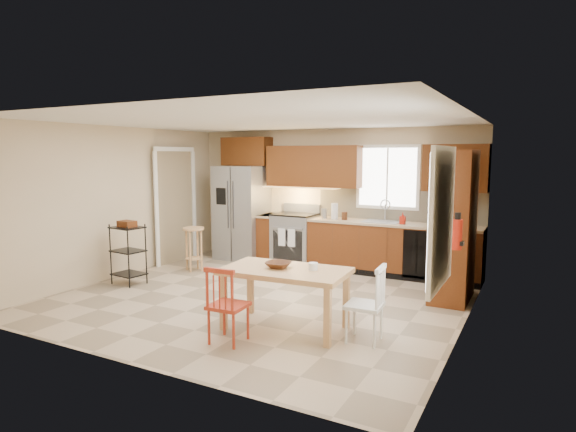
% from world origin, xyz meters
% --- Properties ---
extents(floor, '(5.50, 5.50, 0.00)m').
position_xyz_m(floor, '(0.00, 0.00, 0.00)').
color(floor, tan).
rests_on(floor, ground).
extents(ceiling, '(5.50, 5.00, 0.02)m').
position_xyz_m(ceiling, '(0.00, 0.00, 2.50)').
color(ceiling, silver).
rests_on(ceiling, ground).
extents(wall_back, '(5.50, 0.02, 2.50)m').
position_xyz_m(wall_back, '(0.00, 2.50, 1.25)').
color(wall_back, '#CCB793').
rests_on(wall_back, ground).
extents(wall_front, '(5.50, 0.02, 2.50)m').
position_xyz_m(wall_front, '(0.00, -2.50, 1.25)').
color(wall_front, '#CCB793').
rests_on(wall_front, ground).
extents(wall_left, '(0.02, 5.00, 2.50)m').
position_xyz_m(wall_left, '(-2.75, 0.00, 1.25)').
color(wall_left, '#CCB793').
rests_on(wall_left, ground).
extents(wall_right, '(0.02, 5.00, 2.50)m').
position_xyz_m(wall_right, '(2.75, 0.00, 1.25)').
color(wall_right, '#CCB793').
rests_on(wall_right, ground).
extents(refrigerator, '(0.92, 0.75, 1.82)m').
position_xyz_m(refrigerator, '(-1.70, 2.12, 0.91)').
color(refrigerator, gray).
rests_on(refrigerator, floor).
extents(range_stove, '(0.76, 0.63, 0.92)m').
position_xyz_m(range_stove, '(-0.55, 2.19, 0.46)').
color(range_stove, gray).
rests_on(range_stove, floor).
extents(base_cabinet_narrow, '(0.30, 0.60, 0.90)m').
position_xyz_m(base_cabinet_narrow, '(-1.10, 2.20, 0.45)').
color(base_cabinet_narrow, '#592910').
rests_on(base_cabinet_narrow, floor).
extents(base_cabinet_run, '(2.92, 0.60, 0.90)m').
position_xyz_m(base_cabinet_run, '(1.29, 2.20, 0.45)').
color(base_cabinet_run, '#592910').
rests_on(base_cabinet_run, floor).
extents(dishwasher, '(0.60, 0.02, 0.78)m').
position_xyz_m(dishwasher, '(1.85, 1.91, 0.45)').
color(dishwasher, black).
rests_on(dishwasher, floor).
extents(backsplash, '(2.92, 0.03, 0.55)m').
position_xyz_m(backsplash, '(1.29, 2.48, 1.18)').
color(backsplash, '#C5B894').
rests_on(backsplash, wall_back).
extents(upper_over_fridge, '(1.00, 0.35, 0.55)m').
position_xyz_m(upper_over_fridge, '(-1.70, 2.33, 2.10)').
color(upper_over_fridge, '#53250D').
rests_on(upper_over_fridge, wall_back).
extents(upper_left_block, '(1.80, 0.35, 0.75)m').
position_xyz_m(upper_left_block, '(-0.25, 2.33, 1.83)').
color(upper_left_block, '#53250D').
rests_on(upper_left_block, wall_back).
extents(upper_right_block, '(1.00, 0.35, 0.75)m').
position_xyz_m(upper_right_block, '(2.25, 2.33, 1.83)').
color(upper_right_block, '#53250D').
rests_on(upper_right_block, wall_back).
extents(window_back, '(1.12, 0.04, 1.12)m').
position_xyz_m(window_back, '(1.10, 2.48, 1.65)').
color(window_back, white).
rests_on(window_back, wall_back).
extents(sink, '(0.62, 0.46, 0.16)m').
position_xyz_m(sink, '(1.10, 2.20, 0.86)').
color(sink, gray).
rests_on(sink, base_cabinet_run).
extents(undercab_glow, '(1.60, 0.30, 0.01)m').
position_xyz_m(undercab_glow, '(-0.55, 2.30, 1.43)').
color(undercab_glow, '#FFBF66').
rests_on(undercab_glow, wall_back).
extents(soap_bottle, '(0.09, 0.09, 0.19)m').
position_xyz_m(soap_bottle, '(1.48, 2.10, 1.00)').
color(soap_bottle, '#AF1B0C').
rests_on(soap_bottle, base_cabinet_run).
extents(paper_towel, '(0.12, 0.12, 0.28)m').
position_xyz_m(paper_towel, '(0.25, 2.15, 1.04)').
color(paper_towel, silver).
rests_on(paper_towel, base_cabinet_run).
extents(canister_steel, '(0.11, 0.11, 0.18)m').
position_xyz_m(canister_steel, '(0.05, 2.15, 0.99)').
color(canister_steel, gray).
rests_on(canister_steel, base_cabinet_run).
extents(canister_wood, '(0.10, 0.10, 0.14)m').
position_xyz_m(canister_wood, '(0.45, 2.12, 0.97)').
color(canister_wood, '#4F2B15').
rests_on(canister_wood, base_cabinet_run).
extents(pantry, '(0.50, 0.95, 2.10)m').
position_xyz_m(pantry, '(2.43, 1.20, 1.05)').
color(pantry, '#592910').
rests_on(pantry, floor).
extents(fire_extinguisher, '(0.12, 0.12, 0.36)m').
position_xyz_m(fire_extinguisher, '(2.63, 0.15, 1.10)').
color(fire_extinguisher, '#AF1B0C').
rests_on(fire_extinguisher, wall_right).
extents(window_right, '(0.04, 1.02, 1.32)m').
position_xyz_m(window_right, '(2.68, -1.15, 1.45)').
color(window_right, white).
rests_on(window_right, wall_right).
extents(doorway, '(0.04, 0.95, 2.10)m').
position_xyz_m(doorway, '(-2.67, 1.30, 1.05)').
color(doorway, '#8C7A59').
rests_on(doorway, wall_left).
extents(dining_table, '(1.49, 0.90, 0.70)m').
position_xyz_m(dining_table, '(0.90, -0.91, 0.35)').
color(dining_table, tan).
rests_on(dining_table, floor).
extents(chair_red, '(0.42, 0.42, 0.85)m').
position_xyz_m(chair_red, '(0.55, -1.56, 0.42)').
color(chair_red, '#9F2C18').
rests_on(chair_red, floor).
extents(chair_white, '(0.42, 0.42, 0.85)m').
position_xyz_m(chair_white, '(1.85, -0.86, 0.42)').
color(chair_white, silver).
rests_on(chair_white, floor).
extents(table_bowl, '(0.31, 0.31, 0.07)m').
position_xyz_m(table_bowl, '(0.81, -0.91, 0.71)').
color(table_bowl, '#4F2B15').
rests_on(table_bowl, dining_table).
extents(table_jar, '(0.10, 0.10, 0.11)m').
position_xyz_m(table_jar, '(1.22, -0.82, 0.74)').
color(table_jar, silver).
rests_on(table_jar, dining_table).
extents(bar_stool, '(0.47, 0.47, 0.77)m').
position_xyz_m(bar_stool, '(-1.88, 0.86, 0.38)').
color(bar_stool, tan).
rests_on(bar_stool, floor).
extents(utility_cart, '(0.52, 0.42, 0.96)m').
position_xyz_m(utility_cart, '(-2.22, -0.33, 0.48)').
color(utility_cart, black).
rests_on(utility_cart, floor).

